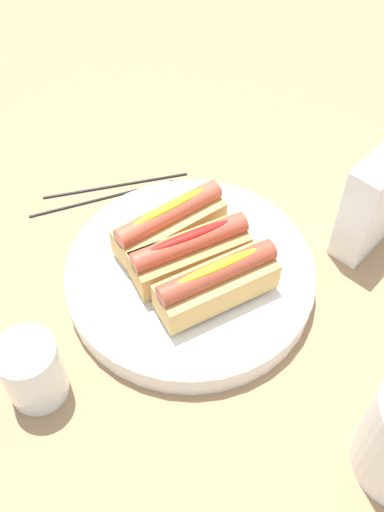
# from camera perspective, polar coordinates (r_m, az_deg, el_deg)

# --- Properties ---
(ground_plane) EXTENTS (2.40, 2.40, 0.00)m
(ground_plane) POSITION_cam_1_polar(r_m,az_deg,el_deg) (0.78, -0.18, -2.67)
(ground_plane) COLOR #9E7A56
(serving_bowl) EXTENTS (0.32, 0.32, 0.04)m
(serving_bowl) POSITION_cam_1_polar(r_m,az_deg,el_deg) (0.77, 0.00, -1.75)
(serving_bowl) COLOR white
(serving_bowl) RESTS_ON ground_plane
(hotdog_front) EXTENTS (0.15, 0.05, 0.06)m
(hotdog_front) POSITION_cam_1_polar(r_m,az_deg,el_deg) (0.76, -2.17, 3.12)
(hotdog_front) COLOR tan
(hotdog_front) RESTS_ON serving_bowl
(hotdog_back) EXTENTS (0.16, 0.07, 0.06)m
(hotdog_back) POSITION_cam_1_polar(r_m,az_deg,el_deg) (0.73, 0.00, 0.38)
(hotdog_back) COLOR tan
(hotdog_back) RESTS_ON serving_bowl
(hotdog_side) EXTENTS (0.15, 0.07, 0.06)m
(hotdog_side) POSITION_cam_1_polar(r_m,az_deg,el_deg) (0.70, 2.35, -2.58)
(hotdog_side) COLOR tan
(hotdog_side) RESTS_ON serving_bowl
(water_glass) EXTENTS (0.07, 0.07, 0.09)m
(water_glass) POSITION_cam_1_polar(r_m,az_deg,el_deg) (0.69, -15.07, -10.81)
(water_glass) COLOR white
(water_glass) RESTS_ON ground_plane
(napkin_box) EXTENTS (0.12, 0.07, 0.15)m
(napkin_box) POSITION_cam_1_polar(r_m,az_deg,el_deg) (0.81, 17.19, 5.06)
(napkin_box) COLOR white
(napkin_box) RESTS_ON ground_plane
(chopstick_near) EXTENTS (0.21, 0.06, 0.01)m
(chopstick_near) POSITION_cam_1_polar(r_m,az_deg,el_deg) (0.89, -8.61, 5.57)
(chopstick_near) COLOR black
(chopstick_near) RESTS_ON ground_plane
(chopstick_far) EXTENTS (0.21, 0.08, 0.01)m
(chopstick_far) POSITION_cam_1_polar(r_m,az_deg,el_deg) (0.91, -7.33, 6.81)
(chopstick_far) COLOR black
(chopstick_far) RESTS_ON ground_plane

